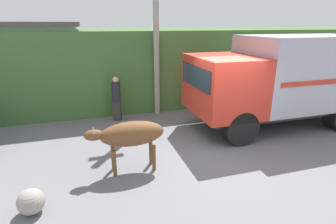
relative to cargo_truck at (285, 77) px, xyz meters
The scene contains 8 objects.
ground_plane 3.66m from the cargo_truck, 158.97° to the right, with size 60.00×60.00×0.00m, color slate.
hillside_embankment 6.66m from the cargo_truck, 116.98° to the left, with size 32.00×6.66×3.18m.
building_backdrop 10.00m from the cargo_truck, 155.71° to the left, with size 5.17×2.70×3.49m.
cargo_truck is the anchor object (origin of this frame).
brown_cow 5.82m from the cargo_truck, 164.63° to the right, with size 1.87×0.60×1.25m.
pedestrian_on_hill 5.94m from the cargo_truck, 158.77° to the left, with size 0.43×0.43×1.64m.
utility_pole 4.92m from the cargo_truck, 148.00° to the left, with size 0.90×0.21×6.80m.
roadside_rock 8.18m from the cargo_truck, 161.65° to the right, with size 0.50×0.50×0.50m.
Camera 1 is at (-3.36, -6.07, 3.42)m, focal length 28.00 mm.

